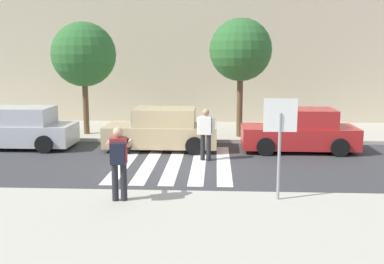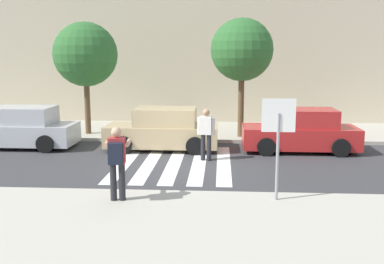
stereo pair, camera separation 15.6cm
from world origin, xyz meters
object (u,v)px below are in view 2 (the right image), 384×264
parked_car_silver (22,129)px  street_tree_center (242,50)px  parked_car_tan (163,130)px  street_tree_west (85,55)px  stop_sign (278,127)px  pedestrian_crossing (206,132)px  photographer_with_backpack (117,157)px  parked_car_red (301,132)px

parked_car_silver → street_tree_center: bearing=14.1°
parked_car_tan → street_tree_west: 5.06m
stop_sign → parked_car_tan: size_ratio=0.58×
stop_sign → parked_car_silver: size_ratio=0.58×
stop_sign → pedestrian_crossing: 4.83m
stop_sign → parked_car_silver: stop_sign is taller
photographer_with_backpack → street_tree_west: 9.62m
stop_sign → photographer_with_backpack: bearing=-175.1°
parked_car_red → street_tree_west: size_ratio=0.88×
pedestrian_crossing → parked_car_red: (3.38, 1.65, -0.25)m
stop_sign → parked_car_tan: (-3.43, 6.05, -1.13)m
photographer_with_backpack → street_tree_center: 9.37m
parked_car_red → street_tree_center: street_tree_center is taller
photographer_with_backpack → pedestrian_crossing: bearing=68.2°
photographer_with_backpack → street_tree_west: street_tree_west is taller
photographer_with_backpack → parked_car_silver: size_ratio=0.42×
stop_sign → street_tree_center: street_tree_center is taller
photographer_with_backpack → parked_car_red: (5.26, 6.37, -0.44)m
street_tree_west → street_tree_center: size_ratio=0.98×
parked_car_tan → parked_car_red: (5.02, -0.00, 0.00)m
photographer_with_backpack → parked_car_silver: (-5.13, 6.37, -0.44)m
pedestrian_crossing → street_tree_center: street_tree_center is taller
stop_sign → parked_car_red: (1.59, 6.05, -1.13)m
street_tree_west → street_tree_center: 6.48m
parked_car_red → street_tree_center: 4.15m
pedestrian_crossing → parked_car_silver: size_ratio=0.42×
stop_sign → parked_car_tan: stop_sign is taller
pedestrian_crossing → parked_car_red: size_ratio=0.42×
parked_car_red → street_tree_west: 9.29m
street_tree_west → street_tree_center: bearing=-2.6°
stop_sign → street_tree_west: size_ratio=0.50×
photographer_with_backpack → street_tree_center: bearing=69.4°
pedestrian_crossing → photographer_with_backpack: bearing=-111.8°
street_tree_west → parked_car_silver: bearing=-127.7°
stop_sign → photographer_with_backpack: size_ratio=1.37×
parked_car_red → street_tree_west: bearing=164.5°
parked_car_silver → parked_car_tan: bearing=0.0°
parked_car_tan → photographer_with_backpack: bearing=-92.2°
photographer_with_backpack → pedestrian_crossing: size_ratio=1.00×
parked_car_red → street_tree_center: size_ratio=0.86×
photographer_with_backpack → street_tree_west: size_ratio=0.37×
photographer_with_backpack → parked_car_red: size_ratio=0.42×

